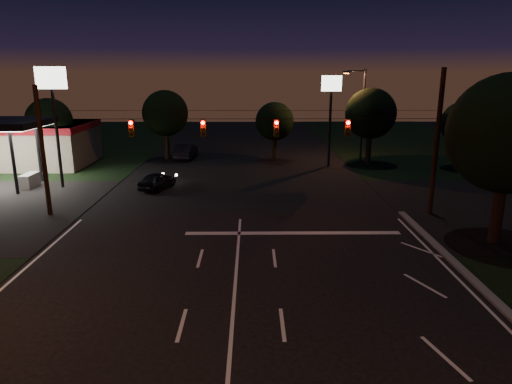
{
  "coord_description": "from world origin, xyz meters",
  "views": [
    {
      "loc": [
        0.72,
        -12.52,
        8.74
      ],
      "look_at": [
        0.92,
        9.18,
        3.0
      ],
      "focal_mm": 32.0,
      "sensor_mm": 36.0,
      "label": 1
    }
  ],
  "objects_px": {
    "tree_right_near": "(507,135)",
    "car_oncoming_a": "(157,180)",
    "car_oncoming_b": "(186,151)",
    "utility_pole_right": "(429,214)"
  },
  "relations": [
    {
      "from": "tree_right_near",
      "to": "car_oncoming_a",
      "type": "height_order",
      "value": "tree_right_near"
    },
    {
      "from": "car_oncoming_b",
      "to": "utility_pole_right",
      "type": "bearing_deg",
      "value": 136.82
    },
    {
      "from": "utility_pole_right",
      "to": "tree_right_near",
      "type": "relative_size",
      "value": 1.03
    },
    {
      "from": "car_oncoming_a",
      "to": "car_oncoming_b",
      "type": "bearing_deg",
      "value": -73.91
    },
    {
      "from": "utility_pole_right",
      "to": "car_oncoming_b",
      "type": "xyz_separation_m",
      "value": [
        -18.1,
        19.24,
        0.78
      ]
    },
    {
      "from": "utility_pole_right",
      "to": "car_oncoming_b",
      "type": "distance_m",
      "value": 26.43
    },
    {
      "from": "car_oncoming_a",
      "to": "car_oncoming_b",
      "type": "relative_size",
      "value": 0.81
    },
    {
      "from": "tree_right_near",
      "to": "car_oncoming_b",
      "type": "xyz_separation_m",
      "value": [
        -19.62,
        24.08,
        -4.9
      ]
    },
    {
      "from": "car_oncoming_b",
      "to": "car_oncoming_a",
      "type": "bearing_deg",
      "value": 91.53
    },
    {
      "from": "car_oncoming_a",
      "to": "car_oncoming_b",
      "type": "xyz_separation_m",
      "value": [
        0.45,
        12.66,
        0.13
      ]
    }
  ]
}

